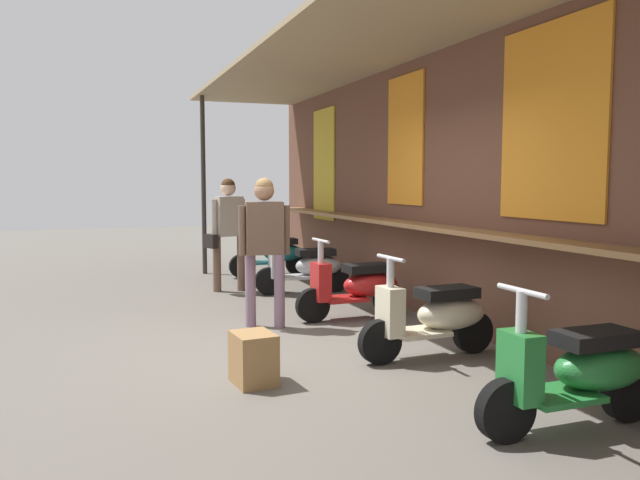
{
  "coord_description": "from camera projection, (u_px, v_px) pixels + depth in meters",
  "views": [
    {
      "loc": [
        5.92,
        -1.91,
        1.62
      ],
      "look_at": [
        -2.07,
        1.02,
        0.84
      ],
      "focal_mm": 35.59,
      "sensor_mm": 36.0,
      "label": 1
    }
  ],
  "objects": [
    {
      "name": "merchandise_crate",
      "position": [
        254.0,
        358.0,
        5.09
      ],
      "size": [
        0.41,
        0.34,
        0.42
      ],
      "primitive_type": "cube",
      "rotation": [
        0.0,
        0.0,
        0.09
      ],
      "color": "olive",
      "rests_on": "ground_plane"
    },
    {
      "name": "scooter_silver",
      "position": [
        308.0,
        267.0,
        9.25
      ],
      "size": [
        0.49,
        1.4,
        0.97
      ],
      "rotation": [
        0.0,
        0.0,
        -1.64
      ],
      "color": "#B2B5BA",
      "rests_on": "ground_plane"
    },
    {
      "name": "scooter_teal",
      "position": [
        274.0,
        254.0,
        10.92
      ],
      "size": [
        0.46,
        1.4,
        0.97
      ],
      "rotation": [
        0.0,
        0.0,
        -1.57
      ],
      "color": "#197075",
      "rests_on": "ground_plane"
    },
    {
      "name": "shopper_with_handbag",
      "position": [
        228.0,
        223.0,
        9.36
      ],
      "size": [
        0.44,
        0.65,
        1.68
      ],
      "rotation": [
        0.0,
        0.0,
        0.36
      ],
      "color": "brown",
      "rests_on": "ground_plane"
    },
    {
      "name": "scooter_red",
      "position": [
        358.0,
        286.0,
        7.53
      ],
      "size": [
        0.46,
        1.4,
        0.97
      ],
      "rotation": [
        0.0,
        0.0,
        -1.53
      ],
      "color": "red",
      "rests_on": "ground_plane"
    },
    {
      "name": "ground_plane",
      "position": [
        296.0,
        345.0,
        6.33
      ],
      "size": [
        35.15,
        35.15,
        0.0
      ],
      "primitive_type": "plane",
      "color": "#605B54"
    },
    {
      "name": "scooter_green",
      "position": [
        580.0,
        371.0,
        4.14
      ],
      "size": [
        0.46,
        1.4,
        0.97
      ],
      "rotation": [
        0.0,
        0.0,
        -1.56
      ],
      "color": "#237533",
      "rests_on": "ground_plane"
    },
    {
      "name": "shopper_browsing",
      "position": [
        264.0,
        236.0,
        7.02
      ],
      "size": [
        0.29,
        0.57,
        1.67
      ],
      "rotation": [
        0.0,
        0.0,
        -0.13
      ],
      "color": "gray",
      "rests_on": "ground_plane"
    },
    {
      "name": "scooter_cream",
      "position": [
        436.0,
        316.0,
        5.85
      ],
      "size": [
        0.47,
        1.4,
        0.97
      ],
      "rotation": [
        0.0,
        0.0,
        -1.52
      ],
      "color": "beige",
      "rests_on": "ground_plane"
    },
    {
      "name": "market_stall_facade",
      "position": [
        461.0,
        166.0,
        6.8
      ],
      "size": [
        12.55,
        2.24,
        3.21
      ],
      "color": "brown",
      "rests_on": "ground_plane"
    }
  ]
}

